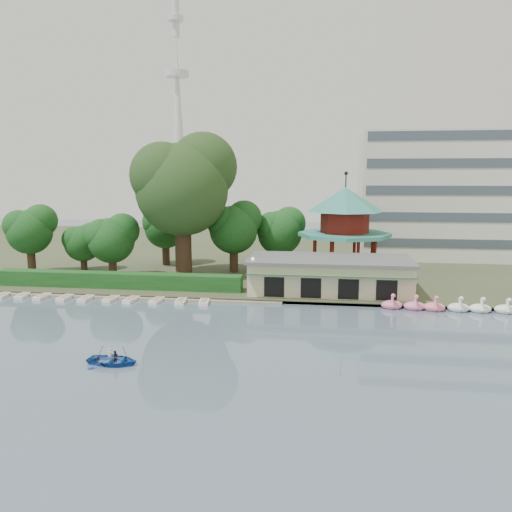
% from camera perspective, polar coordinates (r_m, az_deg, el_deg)
% --- Properties ---
extents(ground_plane, '(220.00, 220.00, 0.00)m').
position_cam_1_polar(ground_plane, '(38.69, -6.66, -11.61)').
color(ground_plane, slate).
rests_on(ground_plane, ground).
extents(shore, '(220.00, 70.00, 0.40)m').
position_cam_1_polar(shore, '(88.50, 1.67, 0.50)').
color(shore, '#424930').
rests_on(shore, ground).
extents(embankment, '(220.00, 0.60, 0.30)m').
position_cam_1_polar(embankment, '(54.79, -2.18, -5.08)').
color(embankment, gray).
rests_on(embankment, ground).
extents(dock, '(34.00, 1.60, 0.24)m').
position_cam_1_polar(dock, '(57.93, -14.01, -4.59)').
color(dock, gray).
rests_on(dock, ground).
extents(boathouse, '(18.60, 9.39, 3.90)m').
position_cam_1_polar(boathouse, '(58.08, 8.38, -2.10)').
color(boathouse, beige).
rests_on(boathouse, shore).
extents(pavilion, '(12.40, 12.40, 13.50)m').
position_cam_1_polar(pavilion, '(67.32, 10.10, 3.82)').
color(pavilion, beige).
rests_on(pavilion, shore).
extents(office_building, '(38.00, 18.00, 20.00)m').
position_cam_1_polar(office_building, '(87.29, 23.44, 5.91)').
color(office_building, silver).
rests_on(office_building, shore).
extents(broadcast_tower, '(8.00, 8.00, 96.00)m').
position_cam_1_polar(broadcast_tower, '(183.41, -8.88, 15.55)').
color(broadcast_tower, silver).
rests_on(broadcast_tower, ground).
extents(hedge, '(30.00, 2.00, 1.80)m').
position_cam_1_polar(hedge, '(61.77, -15.52, -2.67)').
color(hedge, '#1C511E').
rests_on(hedge, shore).
extents(lamp_post, '(0.36, 0.36, 4.28)m').
position_cam_1_polar(lamp_post, '(55.50, -0.37, -1.51)').
color(lamp_post, black).
rests_on(lamp_post, shore).
extents(big_tree, '(13.19, 12.29, 18.86)m').
position_cam_1_polar(big_tree, '(65.68, -8.29, 8.35)').
color(big_tree, '#3A281C').
rests_on(big_tree, shore).
extents(small_trees, '(39.82, 16.33, 9.85)m').
position_cam_1_polar(small_trees, '(70.40, -10.08, 2.94)').
color(small_trees, '#3A281C').
rests_on(small_trees, shore).
extents(swan_boats, '(21.99, 2.14, 1.92)m').
position_cam_1_polar(swan_boats, '(55.88, 25.38, -5.45)').
color(swan_boats, pink).
rests_on(swan_boats, ground).
extents(moored_rowboats, '(24.68, 2.71, 0.36)m').
position_cam_1_polar(moored_rowboats, '(58.01, -17.49, -4.67)').
color(moored_rowboats, white).
rests_on(moored_rowboats, ground).
extents(rowboat_with_passengers, '(5.52, 4.10, 2.01)m').
position_cam_1_polar(rowboat_with_passengers, '(38.75, -16.06, -11.02)').
color(rowboat_with_passengers, '#1B4EA9').
rests_on(rowboat_with_passengers, ground).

